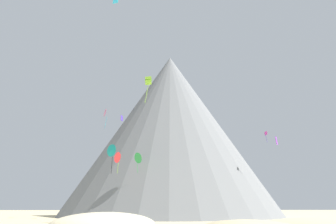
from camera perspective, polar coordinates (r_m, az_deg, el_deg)
The scene contains 12 objects.
bush_low_patch at distance 56.05m, azimuth 26.18°, elevation -18.29°, with size 1.15×1.15×0.67m, color #477238.
rock_massif at distance 98.99m, azimuth 0.55°, elevation -3.87°, with size 88.04×88.04×52.81m.
kite_lime_mid at distance 55.55m, azimuth -3.73°, elevation 5.86°, with size 1.23×1.18×5.08m.
kite_pink_high at distance 88.27m, azimuth -11.67°, elevation -0.17°, with size 1.70×2.47×5.74m.
kite_blue_low at distance 84.64m, azimuth 9.99°, elevation -11.72°, with size 2.47×1.64×4.25m.
kite_teal_low at distance 59.57m, azimuth -10.65°, elevation -7.15°, with size 2.04×1.72×5.63m.
kite_green_low at distance 70.66m, azimuth -5.56°, elevation -8.59°, with size 2.41×2.51×4.69m.
kite_violet_mid at distance 58.04m, azimuth 19.73°, elevation -5.10°, with size 0.78×0.92×1.60m.
kite_red_low at distance 70.62m, azimuth -9.55°, elevation -8.44°, with size 1.86×2.56×4.87m.
kite_magenta_mid at distance 82.27m, azimuth 17.95°, elevation -4.00°, with size 0.38×1.01×2.87m.
kite_indigo_mid at distance 81.18m, azimuth -8.68°, elevation -1.15°, with size 0.58×1.16×1.61m.
kite_cyan_high at distance 56.68m, azimuth -9.82°, elevation 19.91°, with size 0.94×0.73×1.40m.
Camera 1 is at (-7.65, -25.47, 3.02)m, focal length 32.41 mm.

